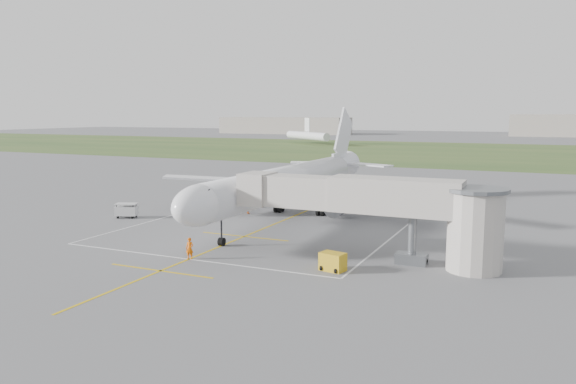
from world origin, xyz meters
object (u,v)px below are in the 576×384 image
at_px(jet_bridge, 386,207).
at_px(baggage_cart, 127,210).
at_px(ramp_worker_wing, 249,207).
at_px(gpu_unit, 333,262).
at_px(ramp_worker_nose, 190,249).
at_px(airliner, 288,183).

relative_size(jet_bridge, baggage_cart, 8.05).
bearing_deg(baggage_cart, ramp_worker_wing, 14.08).
distance_m(gpu_unit, ramp_worker_nose, 12.68).
height_order(airliner, ramp_worker_nose, airliner).
height_order(ramp_worker_nose, ramp_worker_wing, ramp_worker_nose).
height_order(gpu_unit, ramp_worker_nose, ramp_worker_nose).
bearing_deg(gpu_unit, jet_bridge, 69.13).
bearing_deg(jet_bridge, baggage_cart, 168.64).
xyz_separation_m(airliner, gpu_unit, (12.63, -18.92, -3.66)).
bearing_deg(gpu_unit, baggage_cart, 172.18).
relative_size(airliner, jet_bridge, 2.00).
xyz_separation_m(airliner, ramp_worker_wing, (-5.96, 1.23, -3.55)).
bearing_deg(airliner, ramp_worker_nose, -89.78).
xyz_separation_m(airliner, baggage_cart, (-18.12, -7.45, -3.49)).
bearing_deg(ramp_worker_nose, airliner, 79.23).
height_order(baggage_cart, ramp_worker_wing, baggage_cart).
relative_size(jet_bridge, ramp_worker_nose, 12.27).
distance_m(jet_bridge, ramp_worker_wing, 26.93).
distance_m(airliner, ramp_worker_wing, 7.05).
distance_m(jet_bridge, ramp_worker_nose, 17.34).
height_order(gpu_unit, baggage_cart, baggage_cart).
bearing_deg(ramp_worker_nose, baggage_cart, 132.94).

